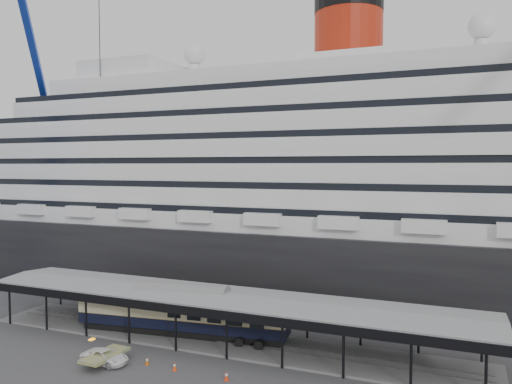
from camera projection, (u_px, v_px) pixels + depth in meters
ground at (196, 358)px, 49.19m from camera, size 200.00×200.00×0.00m
cruise_ship at (297, 170)px, 77.75m from camera, size 130.00×30.00×43.90m
platform_canopy at (219, 320)px, 53.68m from camera, size 56.00×9.18×5.30m
port_truck at (105, 357)px, 47.79m from camera, size 4.86×2.42×1.32m
pullman_carriage at (182, 311)px, 55.42m from camera, size 24.45×5.99×23.81m
traffic_cone_left at (175, 366)px, 46.19m from camera, size 0.53×0.53×0.79m
traffic_cone_mid at (147, 361)px, 47.58m from camera, size 0.50×0.50×0.75m
traffic_cone_right at (226, 376)px, 44.07m from camera, size 0.55×0.55×0.81m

